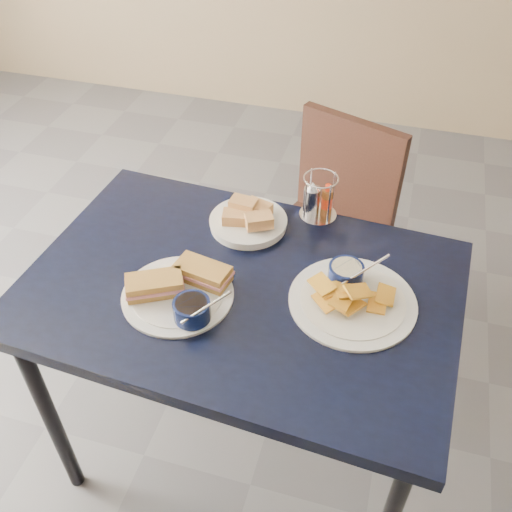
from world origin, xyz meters
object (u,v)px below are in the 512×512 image
(plantain_plate, at_px, (350,293))
(dining_table, at_px, (241,304))
(bread_basket, at_px, (249,219))
(condiment_caddy, at_px, (318,199))
(sandwich_plate, at_px, (181,290))
(chair_far, at_px, (325,215))

(plantain_plate, bearing_deg, dining_table, -173.99)
(dining_table, xyz_separation_m, bread_basket, (-0.05, 0.23, 0.10))
(condiment_caddy, bearing_deg, bread_basket, -149.47)
(sandwich_plate, distance_m, plantain_plate, 0.42)
(chair_far, height_order, sandwich_plate, sandwich_plate)
(plantain_plate, relative_size, bread_basket, 1.45)
(chair_far, xyz_separation_m, condiment_caddy, (0.02, -0.35, 0.32))
(chair_far, xyz_separation_m, plantain_plate, (0.17, -0.66, 0.28))
(sandwich_plate, height_order, bread_basket, sandwich_plate)
(chair_far, xyz_separation_m, sandwich_plate, (-0.24, -0.77, 0.29))
(dining_table, bearing_deg, bread_basket, 101.55)
(dining_table, distance_m, bread_basket, 0.26)
(dining_table, height_order, plantain_plate, plantain_plate)
(sandwich_plate, height_order, plantain_plate, same)
(plantain_plate, bearing_deg, sandwich_plate, -164.41)
(chair_far, relative_size, sandwich_plate, 2.76)
(plantain_plate, bearing_deg, chair_far, 104.27)
(sandwich_plate, bearing_deg, condiment_caddy, 58.56)
(dining_table, distance_m, plantain_plate, 0.29)
(dining_table, bearing_deg, condiment_caddy, 69.04)
(plantain_plate, distance_m, bread_basket, 0.38)
(plantain_plate, relative_size, condiment_caddy, 2.34)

